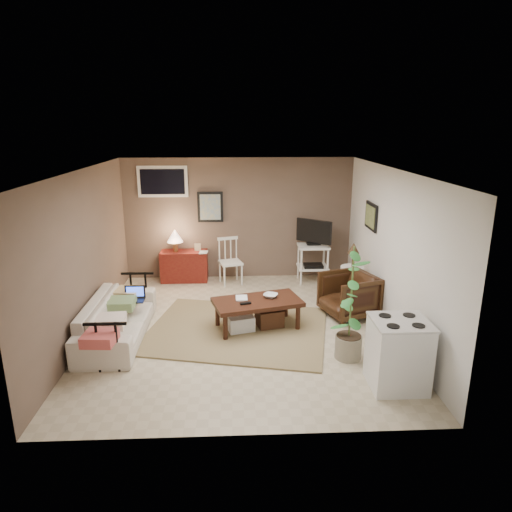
{
  "coord_description": "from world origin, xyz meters",
  "views": [
    {
      "loc": [
        -0.07,
        -6.41,
        3.02
      ],
      "look_at": [
        0.25,
        0.35,
        1.05
      ],
      "focal_mm": 32.0,
      "sensor_mm": 36.0,
      "label": 1
    }
  ],
  "objects_px": {
    "coffee_table": "(257,312)",
    "spindle_chair": "(230,263)",
    "armchair": "(349,293)",
    "side_table": "(352,266)",
    "tv_stand": "(313,249)",
    "potted_plant": "(351,299)",
    "stove": "(398,354)",
    "red_console": "(183,263)",
    "sofa": "(117,312)"
  },
  "relations": [
    {
      "from": "stove",
      "to": "potted_plant",
      "type": "bearing_deg",
      "value": 120.16
    },
    {
      "from": "sofa",
      "to": "spindle_chair",
      "type": "height_order",
      "value": "spindle_chair"
    },
    {
      "from": "coffee_table",
      "to": "side_table",
      "type": "height_order",
      "value": "side_table"
    },
    {
      "from": "coffee_table",
      "to": "tv_stand",
      "type": "height_order",
      "value": "tv_stand"
    },
    {
      "from": "red_console",
      "to": "stove",
      "type": "bearing_deg",
      "value": -53.47
    },
    {
      "from": "sofa",
      "to": "potted_plant",
      "type": "relative_size",
      "value": 1.28
    },
    {
      "from": "armchair",
      "to": "tv_stand",
      "type": "bearing_deg",
      "value": 170.62
    },
    {
      "from": "sofa",
      "to": "side_table",
      "type": "xyz_separation_m",
      "value": [
        3.74,
        1.2,
        0.27
      ]
    },
    {
      "from": "spindle_chair",
      "to": "red_console",
      "type": "bearing_deg",
      "value": 168.67
    },
    {
      "from": "stove",
      "to": "armchair",
      "type": "bearing_deg",
      "value": 92.11
    },
    {
      "from": "coffee_table",
      "to": "sofa",
      "type": "bearing_deg",
      "value": -174.6
    },
    {
      "from": "coffee_table",
      "to": "tv_stand",
      "type": "distance_m",
      "value": 2.47
    },
    {
      "from": "tv_stand",
      "to": "spindle_chair",
      "type": "bearing_deg",
      "value": -179.64
    },
    {
      "from": "potted_plant",
      "to": "stove",
      "type": "distance_m",
      "value": 0.91
    },
    {
      "from": "side_table",
      "to": "potted_plant",
      "type": "height_order",
      "value": "potted_plant"
    },
    {
      "from": "armchair",
      "to": "side_table",
      "type": "bearing_deg",
      "value": 142.39
    },
    {
      "from": "coffee_table",
      "to": "side_table",
      "type": "bearing_deg",
      "value": 30.61
    },
    {
      "from": "tv_stand",
      "to": "side_table",
      "type": "bearing_deg",
      "value": -66.06
    },
    {
      "from": "armchair",
      "to": "potted_plant",
      "type": "height_order",
      "value": "potted_plant"
    },
    {
      "from": "coffee_table",
      "to": "red_console",
      "type": "relative_size",
      "value": 1.36
    },
    {
      "from": "sofa",
      "to": "side_table",
      "type": "distance_m",
      "value": 3.94
    },
    {
      "from": "tv_stand",
      "to": "armchair",
      "type": "height_order",
      "value": "tv_stand"
    },
    {
      "from": "spindle_chair",
      "to": "armchair",
      "type": "relative_size",
      "value": 1.14
    },
    {
      "from": "coffee_table",
      "to": "red_console",
      "type": "bearing_deg",
      "value": 120.35
    },
    {
      "from": "armchair",
      "to": "stove",
      "type": "distance_m",
      "value": 2.08
    },
    {
      "from": "sofa",
      "to": "stove",
      "type": "bearing_deg",
      "value": -112.01
    },
    {
      "from": "red_console",
      "to": "tv_stand",
      "type": "xyz_separation_m",
      "value": [
        2.55,
        -0.18,
        0.3
      ]
    },
    {
      "from": "coffee_table",
      "to": "armchair",
      "type": "bearing_deg",
      "value": 15.53
    },
    {
      "from": "spindle_chair",
      "to": "stove",
      "type": "distance_m",
      "value": 4.26
    },
    {
      "from": "sofa",
      "to": "red_console",
      "type": "bearing_deg",
      "value": -15.71
    },
    {
      "from": "coffee_table",
      "to": "stove",
      "type": "distance_m",
      "value": 2.3
    },
    {
      "from": "sofa",
      "to": "tv_stand",
      "type": "relative_size",
      "value": 1.61
    },
    {
      "from": "sofa",
      "to": "spindle_chair",
      "type": "bearing_deg",
      "value": -35.32
    },
    {
      "from": "coffee_table",
      "to": "spindle_chair",
      "type": "xyz_separation_m",
      "value": [
        -0.41,
        2.11,
        0.15
      ]
    },
    {
      "from": "red_console",
      "to": "stove",
      "type": "height_order",
      "value": "red_console"
    },
    {
      "from": "side_table",
      "to": "stove",
      "type": "bearing_deg",
      "value": -92.51
    },
    {
      "from": "potted_plant",
      "to": "sofa",
      "type": "bearing_deg",
      "value": 166.63
    },
    {
      "from": "coffee_table",
      "to": "tv_stand",
      "type": "bearing_deg",
      "value": 60.28
    },
    {
      "from": "spindle_chair",
      "to": "tv_stand",
      "type": "bearing_deg",
      "value": 0.36
    },
    {
      "from": "potted_plant",
      "to": "side_table",
      "type": "bearing_deg",
      "value": 75.06
    },
    {
      "from": "sofa",
      "to": "potted_plant",
      "type": "height_order",
      "value": "potted_plant"
    },
    {
      "from": "side_table",
      "to": "potted_plant",
      "type": "xyz_separation_m",
      "value": [
        -0.52,
        -1.96,
        0.17
      ]
    },
    {
      "from": "coffee_table",
      "to": "potted_plant",
      "type": "distance_m",
      "value": 1.62
    },
    {
      "from": "potted_plant",
      "to": "stove",
      "type": "bearing_deg",
      "value": -59.84
    },
    {
      "from": "coffee_table",
      "to": "side_table",
      "type": "relative_size",
      "value": 1.33
    },
    {
      "from": "armchair",
      "to": "potted_plant",
      "type": "bearing_deg",
      "value": -32.89
    },
    {
      "from": "armchair",
      "to": "potted_plant",
      "type": "xyz_separation_m",
      "value": [
        -0.33,
        -1.38,
        0.44
      ]
    },
    {
      "from": "coffee_table",
      "to": "tv_stand",
      "type": "relative_size",
      "value": 1.15
    },
    {
      "from": "spindle_chair",
      "to": "tv_stand",
      "type": "distance_m",
      "value": 1.64
    },
    {
      "from": "red_console",
      "to": "potted_plant",
      "type": "distance_m",
      "value": 4.14
    }
  ]
}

